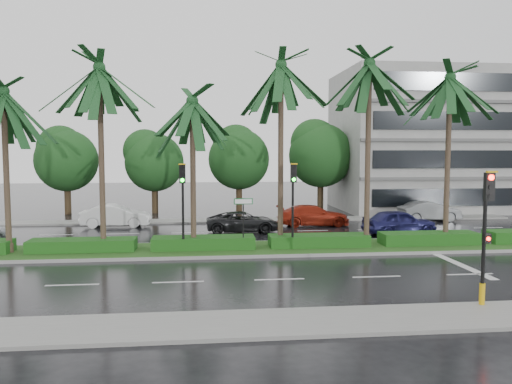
{
  "coord_description": "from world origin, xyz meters",
  "views": [
    {
      "loc": [
        -2.97,
        -24.31,
        5.06
      ],
      "look_at": [
        -0.25,
        1.5,
        2.98
      ],
      "focal_mm": 35.0,
      "sensor_mm": 36.0,
      "label": 1
    }
  ],
  "objects": [
    {
      "name": "hedge",
      "position": [
        0.0,
        1.0,
        0.45
      ],
      "size": [
        35.2,
        1.4,
        0.6
      ],
      "color": "#204B15",
      "rests_on": "median"
    },
    {
      "name": "car_darkgrey",
      "position": [
        -0.5,
        6.96,
        0.65
      ],
      "size": [
        2.25,
        4.7,
        1.29
      ],
      "primitive_type": "imported",
      "rotation": [
        0.0,
        0.0,
        1.55
      ],
      "color": "black",
      "rests_on": "ground"
    },
    {
      "name": "ground",
      "position": [
        0.0,
        0.0,
        0.0
      ],
      "size": [
        120.0,
        120.0,
        0.0
      ],
      "primitive_type": "plane",
      "color": "black",
      "rests_on": "ground"
    },
    {
      "name": "lane_markings",
      "position": [
        3.04,
        -0.43,
        0.01
      ],
      "size": [
        34.0,
        13.06,
        0.01
      ],
      "color": "silver",
      "rests_on": "ground"
    },
    {
      "name": "car_blue",
      "position": [
        9.0,
        5.05,
        0.77
      ],
      "size": [
        2.41,
        4.72,
        1.54
      ],
      "primitive_type": "imported",
      "rotation": [
        0.0,
        0.0,
        1.71
      ],
      "color": "navy",
      "rests_on": "ground"
    },
    {
      "name": "signal_near",
      "position": [
        6.0,
        -9.39,
        2.5
      ],
      "size": [
        0.34,
        0.45,
        4.36
      ],
      "color": "black",
      "rests_on": "near_sidewalk"
    },
    {
      "name": "bg_trees",
      "position": [
        -0.4,
        17.59,
        4.68
      ],
      "size": [
        32.67,
        5.47,
        7.9
      ],
      "color": "#312016",
      "rests_on": "ground"
    },
    {
      "name": "car_white",
      "position": [
        -8.91,
        9.99,
        0.76
      ],
      "size": [
        1.63,
        4.6,
        1.51
      ],
      "primitive_type": "imported",
      "rotation": [
        0.0,
        0.0,
        1.56
      ],
      "color": "silver",
      "rests_on": "ground"
    },
    {
      "name": "car_red",
      "position": [
        4.5,
        9.09,
        0.72
      ],
      "size": [
        2.11,
        4.99,
        1.44
      ],
      "primitive_type": "imported",
      "rotation": [
        0.0,
        0.0,
        1.55
      ],
      "color": "maroon",
      "rests_on": "ground"
    },
    {
      "name": "signal_median_right",
      "position": [
        1.5,
        0.3,
        3.0
      ],
      "size": [
        0.34,
        0.42,
        4.36
      ],
      "color": "black",
      "rests_on": "median"
    },
    {
      "name": "street_sign",
      "position": [
        -1.0,
        0.48,
        2.12
      ],
      "size": [
        0.95,
        0.09,
        2.6
      ],
      "color": "black",
      "rests_on": "median"
    },
    {
      "name": "near_sidewalk",
      "position": [
        0.0,
        -10.2,
        0.06
      ],
      "size": [
        40.0,
        2.4,
        0.12
      ],
      "primitive_type": "cube",
      "color": "slate",
      "rests_on": "ground"
    },
    {
      "name": "signal_median_left",
      "position": [
        -4.0,
        0.3,
        3.0
      ],
      "size": [
        0.34,
        0.42,
        4.36
      ],
      "color": "black",
      "rests_on": "median"
    },
    {
      "name": "car_grey",
      "position": [
        13.5,
        10.5,
        0.73
      ],
      "size": [
        1.62,
        4.47,
        1.47
      ],
      "primitive_type": "imported",
      "rotation": [
        0.0,
        0.0,
        1.59
      ],
      "color": "#4D5051",
      "rests_on": "ground"
    },
    {
      "name": "median",
      "position": [
        0.0,
        1.0,
        0.08
      ],
      "size": [
        36.0,
        4.0,
        0.15
      ],
      "color": "gray",
      "rests_on": "ground"
    },
    {
      "name": "building",
      "position": [
        17.0,
        18.0,
        6.0
      ],
      "size": [
        16.0,
        10.0,
        12.0
      ],
      "primitive_type": "cube",
      "color": "gray",
      "rests_on": "ground"
    },
    {
      "name": "palm_row",
      "position": [
        -1.24,
        1.02,
        8.14
      ],
      "size": [
        26.3,
        4.2,
        10.25
      ],
      "color": "#3D3123",
      "rests_on": "median"
    },
    {
      "name": "far_sidewalk",
      "position": [
        0.0,
        12.0,
        0.06
      ],
      "size": [
        40.0,
        2.0,
        0.12
      ],
      "primitive_type": "cube",
      "color": "slate",
      "rests_on": "ground"
    }
  ]
}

